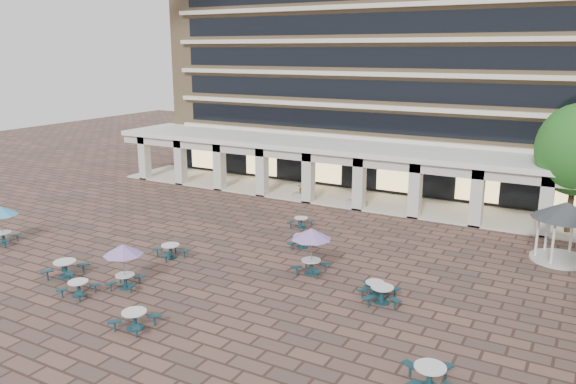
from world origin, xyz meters
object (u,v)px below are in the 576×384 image
(picnic_table_2, at_px, (135,318))
(gazebo, at_px, (565,217))
(picnic_table_0, at_px, (65,268))
(planter_left, at_px, (303,192))
(planter_right, at_px, (357,200))
(picnic_table_1, at_px, (78,287))

(picnic_table_2, height_order, gazebo, gazebo)
(picnic_table_0, xyz_separation_m, planter_left, (3.53, 20.00, 0.07))
(planter_right, bearing_deg, picnic_table_1, -105.03)
(planter_left, xyz_separation_m, planter_right, (4.62, -0.00, -0.05))
(picnic_table_0, bearing_deg, picnic_table_1, -44.42)
(picnic_table_0, distance_m, planter_left, 20.31)
(picnic_table_0, relative_size, picnic_table_1, 1.31)
(picnic_table_1, distance_m, planter_left, 21.30)
(planter_left, height_order, planter_right, planter_left)
(planter_right, bearing_deg, planter_left, 180.00)
(picnic_table_0, xyz_separation_m, gazebo, (22.48, 15.24, 2.03))
(planter_right, bearing_deg, picnic_table_0, -112.18)
(picnic_table_2, xyz_separation_m, gazebo, (15.25, 17.67, 2.08))
(gazebo, xyz_separation_m, planter_right, (-14.32, 4.77, -2.01))
(picnic_table_0, height_order, picnic_table_2, picnic_table_0)
(picnic_table_1, height_order, planter_left, planter_left)
(picnic_table_1, relative_size, planter_right, 1.17)
(gazebo, distance_m, planter_left, 19.64)
(picnic_table_2, relative_size, planter_left, 1.24)
(picnic_table_1, height_order, picnic_table_2, picnic_table_2)
(picnic_table_0, xyz_separation_m, picnic_table_2, (7.23, -2.44, -0.04))
(picnic_table_1, xyz_separation_m, picnic_table_2, (4.78, -1.17, 0.04))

